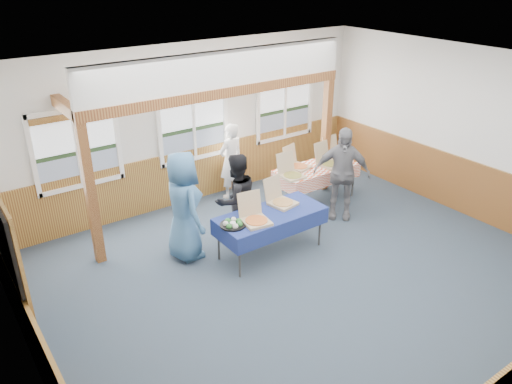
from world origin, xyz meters
The scene contains 29 objects.
floor centered at (0.00, 0.00, 0.00)m, with size 8.00×8.00×0.00m, color #2A3545.
ceiling centered at (0.00, 0.00, 3.20)m, with size 8.00×8.00×0.00m, color white.
wall_back centered at (0.00, 3.50, 1.60)m, with size 8.00×8.00×0.00m, color silver.
wall_left centered at (-4.00, 0.00, 1.60)m, with size 8.00×8.00×0.00m, color silver.
wall_right centered at (4.00, 0.00, 1.60)m, with size 8.00×8.00×0.00m, color silver.
wainscot_back centered at (0.00, 3.48, 0.55)m, with size 7.98×0.05×1.10m, color brown.
wainscot_left centered at (-3.98, 0.00, 0.55)m, with size 0.05×6.98×1.10m, color brown.
wainscot_right centered at (3.98, 0.00, 0.55)m, with size 0.05×6.98×1.10m, color brown.
cased_opening centered at (-3.96, 0.90, 1.05)m, with size 0.06×1.30×2.10m, color #303030.
window_left centered at (-2.30, 3.46, 1.68)m, with size 1.56×0.10×1.46m.
window_mid centered at (0.00, 3.46, 1.68)m, with size 1.56×0.10×1.46m.
window_right centered at (2.30, 3.46, 1.68)m, with size 1.56×0.10×1.46m.
post_left centered at (-2.50, 2.30, 1.20)m, with size 0.15×0.15×2.40m, color #592913.
post_right centered at (2.50, 2.30, 1.20)m, with size 0.15×0.15×2.40m, color #592913.
cross_beam centered at (0.00, 2.30, 2.49)m, with size 5.15×0.18×0.18m, color #592913.
table_left centered at (-0.03, 0.86, 0.70)m, with size 1.98×1.18×0.76m.
table_right centered at (1.95, 1.93, 0.70)m, with size 1.78×0.84×0.76m.
pizza_box_a centered at (-0.42, 0.75, 0.82)m, with size 0.48×0.55×0.45m.
pizza_box_b centered at (0.31, 1.02, 0.82)m, with size 0.48×0.56×0.44m.
pizza_box_c centered at (1.20, 1.83, 0.82)m, with size 0.41×0.50×0.44m.
pizza_box_d centered at (1.59, 2.12, 0.82)m, with size 0.50×0.56×0.43m.
pizza_box_e centered at (2.19, 1.85, 0.82)m, with size 0.47×0.54×0.44m.
pizza_box_f centered at (2.60, 2.07, 0.82)m, with size 0.40×0.48×0.43m.
veggie_tray centered at (-0.78, 0.86, 0.79)m, with size 0.42×0.42×0.09m.
drink_glass centered at (2.80, 1.68, 0.83)m, with size 0.07×0.07×0.15m, color #924D18.
woman_white centered at (0.63, 3.10, 0.81)m, with size 0.59×0.39×1.61m, color silver.
woman_black centered at (-0.31, 1.47, 0.83)m, with size 0.81×0.63×1.67m, color black.
man_blue centered at (-1.25, 1.60, 0.93)m, with size 0.91×0.59×1.87m, color #396590.
person_grey centered at (1.86, 1.14, 0.91)m, with size 1.06×0.44×1.81m, color slate.
Camera 1 is at (-4.48, -4.98, 4.60)m, focal length 35.00 mm.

